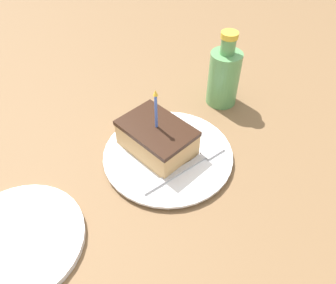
{
  "coord_description": "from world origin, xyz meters",
  "views": [
    {
      "loc": [
        0.32,
        0.29,
        0.48
      ],
      "look_at": [
        0.01,
        -0.02,
        0.04
      ],
      "focal_mm": 35.0,
      "sensor_mm": 36.0,
      "label": 1
    }
  ],
  "objects_px": {
    "plate": "(168,155)",
    "cake_slice": "(157,138)",
    "fork": "(190,165)",
    "bottle": "(224,76)",
    "side_plate": "(17,241)"
  },
  "relations": [
    {
      "from": "plate",
      "to": "cake_slice",
      "type": "distance_m",
      "value": 0.04
    },
    {
      "from": "fork",
      "to": "bottle",
      "type": "height_order",
      "value": "bottle"
    },
    {
      "from": "bottle",
      "to": "cake_slice",
      "type": "bearing_deg",
      "value": 4.48
    },
    {
      "from": "cake_slice",
      "to": "side_plate",
      "type": "distance_m",
      "value": 0.3
    },
    {
      "from": "fork",
      "to": "bottle",
      "type": "bearing_deg",
      "value": -156.06
    },
    {
      "from": "bottle",
      "to": "side_plate",
      "type": "bearing_deg",
      "value": 0.34
    },
    {
      "from": "bottle",
      "to": "side_plate",
      "type": "relative_size",
      "value": 0.81
    },
    {
      "from": "plate",
      "to": "fork",
      "type": "xyz_separation_m",
      "value": [
        -0.01,
        0.05,
        0.01
      ]
    },
    {
      "from": "plate",
      "to": "cake_slice",
      "type": "bearing_deg",
      "value": -73.48
    },
    {
      "from": "fork",
      "to": "side_plate",
      "type": "bearing_deg",
      "value": -16.62
    },
    {
      "from": "cake_slice",
      "to": "side_plate",
      "type": "xyz_separation_m",
      "value": [
        0.29,
        -0.01,
        -0.04
      ]
    },
    {
      "from": "plate",
      "to": "cake_slice",
      "type": "height_order",
      "value": "cake_slice"
    },
    {
      "from": "bottle",
      "to": "side_plate",
      "type": "xyz_separation_m",
      "value": [
        0.52,
        0.0,
        -0.06
      ]
    },
    {
      "from": "plate",
      "to": "fork",
      "type": "distance_m",
      "value": 0.05
    },
    {
      "from": "plate",
      "to": "bottle",
      "type": "xyz_separation_m",
      "value": [
        -0.22,
        -0.04,
        0.06
      ]
    }
  ]
}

